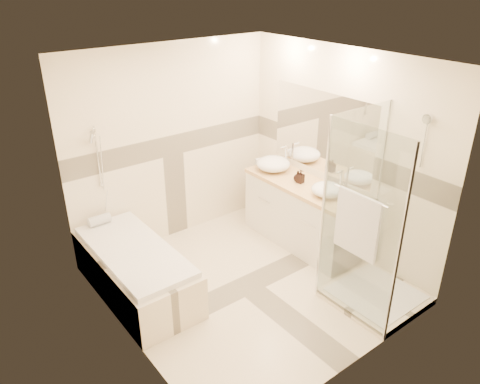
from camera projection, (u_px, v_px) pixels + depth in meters
room at (251, 183)px, 4.80m from camera, size 2.82×3.02×2.52m
bathtub at (136, 268)px, 5.07m from camera, size 0.75×1.70×0.56m
vanity at (301, 213)px, 5.95m from camera, size 0.58×1.62×0.85m
shower_enclosure at (367, 261)px, 4.85m from camera, size 0.96×0.93×2.04m
vessel_sink_near at (273, 164)px, 6.10m from camera, size 0.44×0.44×0.18m
vessel_sink_far at (327, 189)px, 5.43m from camera, size 0.37×0.37×0.15m
faucet_near at (286, 154)px, 6.19m from camera, size 0.12×0.03×0.30m
faucet_far at (340, 179)px, 5.52m from camera, size 0.11×0.03×0.26m
amenity_bottle_a at (301, 177)px, 5.74m from camera, size 0.08×0.09×0.17m
amenity_bottle_b at (298, 176)px, 5.78m from camera, size 0.11×0.11×0.14m
folded_towels at (264, 163)px, 6.25m from camera, size 0.17×0.25×0.08m
rolled_towel at (99, 220)px, 5.40m from camera, size 0.25×0.11×0.11m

